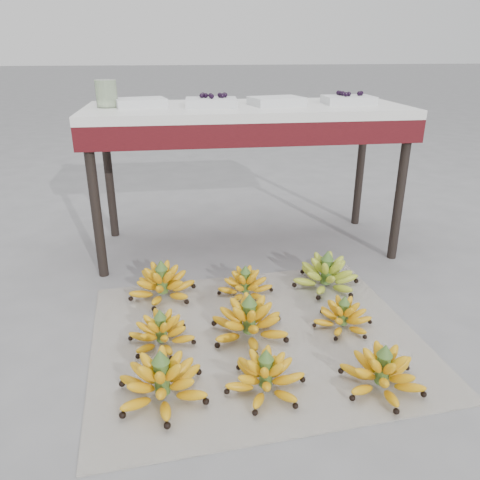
{
  "coord_description": "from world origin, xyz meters",
  "views": [
    {
      "loc": [
        -0.3,
        -1.58,
        1.05
      ],
      "look_at": [
        -0.04,
        0.28,
        0.28
      ],
      "focal_mm": 35.0,
      "sensor_mm": 36.0,
      "label": 1
    }
  ],
  "objects": [
    {
      "name": "ground",
      "position": [
        0.0,
        0.0,
        0.0
      ],
      "size": [
        60.0,
        60.0,
        0.0
      ],
      "primitive_type": "plane",
      "color": "slate",
      "rests_on": "ground"
    },
    {
      "name": "newspaper_mat",
      "position": [
        -0.02,
        -0.06,
        0.0
      ],
      "size": [
        1.33,
        1.15,
        0.01
      ],
      "primitive_type": "cube",
      "rotation": [
        0.0,
        0.0,
        0.08
      ],
      "color": "silver",
      "rests_on": "ground"
    },
    {
      "name": "bunch_front_left",
      "position": [
        -0.38,
        -0.36,
        0.07
      ],
      "size": [
        0.39,
        0.39,
        0.18
      ],
      "rotation": [
        0.0,
        0.0,
        0.41
      ],
      "color": "#F1AD05",
      "rests_on": "newspaper_mat"
    },
    {
      "name": "bunch_front_center",
      "position": [
        -0.04,
        -0.37,
        0.06
      ],
      "size": [
        0.26,
        0.26,
        0.16
      ],
      "rotation": [
        0.0,
        0.0,
        0.0
      ],
      "color": "#F1AD05",
      "rests_on": "newspaper_mat"
    },
    {
      "name": "bunch_front_right",
      "position": [
        0.34,
        -0.41,
        0.06
      ],
      "size": [
        0.31,
        0.31,
        0.17
      ],
      "rotation": [
        0.0,
        0.0,
        0.16
      ],
      "color": "#F1AD05",
      "rests_on": "newspaper_mat"
    },
    {
      "name": "bunch_mid_left",
      "position": [
        -0.38,
        -0.06,
        0.06
      ],
      "size": [
        0.33,
        0.33,
        0.15
      ],
      "rotation": [
        0.0,
        0.0,
        0.4
      ],
      "color": "#F1AD05",
      "rests_on": "newspaper_mat"
    },
    {
      "name": "bunch_mid_center",
      "position": [
        -0.05,
        -0.05,
        0.07
      ],
      "size": [
        0.32,
        0.32,
        0.19
      ],
      "rotation": [
        0.0,
        0.0,
        0.06
      ],
      "color": "#F1AD05",
      "rests_on": "newspaper_mat"
    },
    {
      "name": "bunch_mid_right",
      "position": [
        0.34,
        -0.04,
        0.05
      ],
      "size": [
        0.31,
        0.31,
        0.14
      ],
      "rotation": [
        0.0,
        0.0,
        -0.43
      ],
      "color": "#F1AD05",
      "rests_on": "newspaper_mat"
    },
    {
      "name": "bunch_back_left",
      "position": [
        -0.38,
        0.31,
        0.07
      ],
      "size": [
        0.31,
        0.31,
        0.18
      ],
      "rotation": [
        0.0,
        0.0,
        -0.04
      ],
      "color": "#F1AD05",
      "rests_on": "newspaper_mat"
    },
    {
      "name": "bunch_back_center",
      "position": [
        -0.01,
        0.28,
        0.06
      ],
      "size": [
        0.3,
        0.3,
        0.15
      ],
      "rotation": [
        0.0,
        0.0,
        -0.28
      ],
      "color": "#F1AD05",
      "rests_on": "newspaper_mat"
    },
    {
      "name": "bunch_back_right",
      "position": [
        0.37,
        0.3,
        0.07
      ],
      "size": [
        0.31,
        0.31,
        0.19
      ],
      "rotation": [
        0.0,
        0.0,
        0.0
      ],
      "color": "#85B233",
      "rests_on": "newspaper_mat"
    },
    {
      "name": "vendor_table",
      "position": [
        0.08,
        0.86,
        0.69
      ],
      "size": [
        1.62,
        0.65,
        0.78
      ],
      "color": "black",
      "rests_on": "ground"
    },
    {
      "name": "tray_far_left",
      "position": [
        -0.45,
        0.89,
        0.8
      ],
      "size": [
        0.28,
        0.23,
        0.04
      ],
      "color": "silver",
      "rests_on": "vendor_table"
    },
    {
      "name": "tray_left",
      "position": [
        -0.1,
        0.83,
        0.8
      ],
      "size": [
        0.26,
        0.2,
        0.06
      ],
      "color": "silver",
      "rests_on": "vendor_table"
    },
    {
      "name": "tray_right",
      "position": [
        0.23,
        0.84,
        0.8
      ],
      "size": [
        0.29,
        0.24,
        0.04
      ],
      "color": "silver",
      "rests_on": "vendor_table"
    },
    {
      "name": "tray_far_right",
      "position": [
        0.61,
        0.84,
        0.8
      ],
      "size": [
        0.26,
        0.19,
        0.06
      ],
      "color": "silver",
      "rests_on": "vendor_table"
    },
    {
      "name": "glass_jar",
      "position": [
        -0.61,
        0.87,
        0.84
      ],
      "size": [
        0.13,
        0.13,
        0.13
      ],
      "primitive_type": "cylinder",
      "rotation": [
        0.0,
        0.0,
        0.26
      ],
      "color": "beige",
      "rests_on": "vendor_table"
    }
  ]
}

